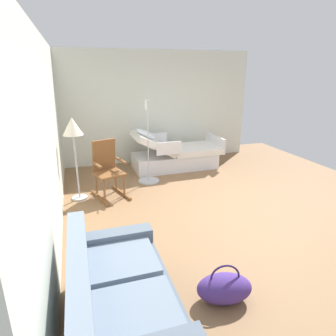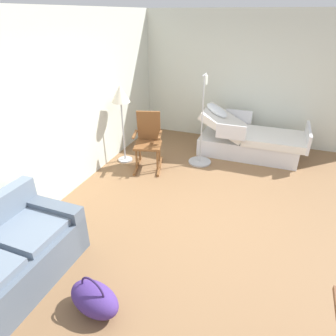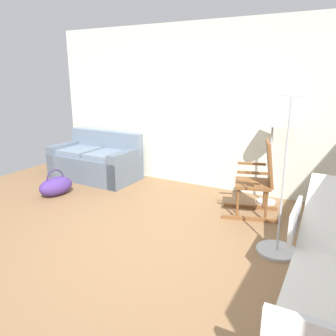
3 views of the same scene
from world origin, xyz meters
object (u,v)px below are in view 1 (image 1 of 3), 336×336
couch (121,304)px  iv_pole (149,170)px  hospital_bed (175,155)px  duffel_bag (224,288)px  floor_lamp (73,132)px  rocking_chair (108,170)px

couch → iv_pole: (3.54, -1.17, -0.06)m
hospital_bed → duffel_bag: (-4.19, 0.95, -0.15)m
floor_lamp → duffel_bag: (-3.05, -1.29, -1.07)m
rocking_chair → floor_lamp: (0.02, 0.53, 0.72)m
couch → iv_pole: size_ratio=0.95×
rocking_chair → duffel_bag: bearing=-165.9°
iv_pole → couch: bearing=161.8°
couch → hospital_bed: bearing=-25.1°
iv_pole → rocking_chair: bearing=117.4°
hospital_bed → floor_lamp: size_ratio=1.40×
couch → rocking_chair: size_ratio=1.53×
floor_lamp → iv_pole: 1.78m
hospital_bed → floor_lamp: floor_lamp is taller
rocking_chair → iv_pole: bearing=-62.6°
hospital_bed → couch: 4.68m
rocking_chair → duffel_bag: size_ratio=1.71×
floor_lamp → duffel_bag: 3.48m
iv_pole → duffel_bag: bearing=177.9°
couch → floor_lamp: bearing=4.7°
rocking_chair → floor_lamp: floor_lamp is taller
duffel_bag → iv_pole: size_ratio=0.36×
hospital_bed → couch: bearing=154.9°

